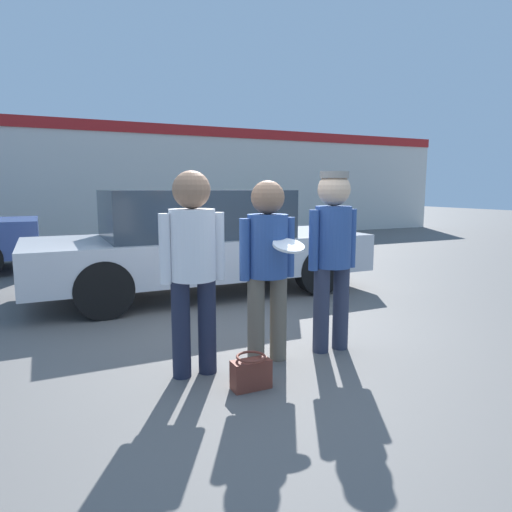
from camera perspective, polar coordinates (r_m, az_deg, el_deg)
name	(u,v)px	position (r m, az deg, el deg)	size (l,w,h in m)	color
ground_plane	(246,349)	(4.45, -1.29, -11.59)	(56.00, 56.00, 0.00)	#5B5956
storefront_building	(106,181)	(13.73, -18.28, 8.88)	(24.00, 0.22, 3.39)	silver
person_left	(193,256)	(3.66, -7.91, 0.02)	(0.54, 0.37, 1.66)	#1E2338
person_middle_with_frisbee	(268,257)	(3.93, 1.47, -0.11)	(0.52, 0.56, 1.59)	#665B4C
person_right	(333,245)	(4.26, 9.56, 1.32)	(0.50, 0.33, 1.67)	#2D3347
parked_car_near	(200,242)	(6.68, -7.04, 1.79)	(4.80, 1.86, 1.50)	#B7BABF
shrub	(257,222)	(14.35, 0.07, 4.30)	(0.97, 0.97, 0.97)	#2D6B33
handbag	(251,373)	(3.60, -0.63, -14.38)	(0.30, 0.23, 0.27)	brown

